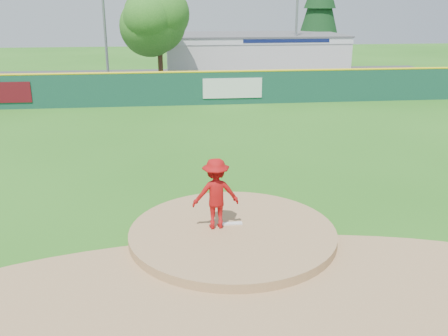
{
  "coord_description": "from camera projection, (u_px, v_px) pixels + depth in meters",
  "views": [
    {
      "loc": [
        -1.6,
        -11.96,
        6.02
      ],
      "look_at": [
        0.0,
        2.0,
        1.3
      ],
      "focal_mm": 40.0,
      "sensor_mm": 36.0,
      "label": 1
    }
  ],
  "objects": [
    {
      "name": "outfield_fence",
      "position": [
        194.0,
        87.0,
        29.96
      ],
      "size": [
        40.0,
        0.14,
        2.07
      ],
      "color": "#144335",
      "rests_on": "ground"
    },
    {
      "name": "van",
      "position": [
        209.0,
        84.0,
        33.11
      ],
      "size": [
        5.95,
        3.48,
        1.56
      ],
      "primitive_type": "imported",
      "rotation": [
        0.0,
        0.0,
        1.74
      ],
      "color": "white",
      "rests_on": "parking_lot"
    },
    {
      "name": "light_pole_right",
      "position": [
        297.0,
        7.0,
        39.88
      ],
      "size": [
        1.75,
        0.25,
        10.0
      ],
      "color": "gray",
      "rests_on": "ground"
    },
    {
      "name": "ground",
      "position": [
        233.0,
        237.0,
        13.36
      ],
      "size": [
        120.0,
        120.0,
        0.0
      ],
      "primitive_type": "plane",
      "color": "#286B19",
      "rests_on": "ground"
    },
    {
      "name": "parking_lot",
      "position": [
        187.0,
        82.0,
        38.78
      ],
      "size": [
        44.0,
        16.0,
        0.02
      ],
      "primitive_type": "cube",
      "color": "#38383A",
      "rests_on": "ground"
    },
    {
      "name": "fence_banners",
      "position": [
        119.0,
        90.0,
        29.44
      ],
      "size": [
        17.19,
        0.04,
        1.2
      ],
      "color": "#5D0D15",
      "rests_on": "ground"
    },
    {
      "name": "pool_building_grp",
      "position": [
        253.0,
        53.0,
        43.61
      ],
      "size": [
        15.2,
        8.2,
        3.31
      ],
      "color": "silver",
      "rests_on": "ground"
    },
    {
      "name": "deciduous_tree",
      "position": [
        159.0,
        23.0,
        35.24
      ],
      "size": [
        5.6,
        5.6,
        7.36
      ],
      "color": "#382314",
      "rests_on": "ground"
    },
    {
      "name": "pitcher",
      "position": [
        216.0,
        194.0,
        13.11
      ],
      "size": [
        1.29,
        0.8,
        1.92
      ],
      "primitive_type": "imported",
      "rotation": [
        0.0,
        0.0,
        3.21
      ],
      "color": "#A20D0E",
      "rests_on": "pitchers_mound"
    },
    {
      "name": "infield_dirt_arc",
      "position": [
        251.0,
        301.0,
        10.53
      ],
      "size": [
        15.4,
        15.4,
        0.01
      ],
      "primitive_type": "cylinder",
      "color": "#9E774C",
      "rests_on": "ground"
    },
    {
      "name": "pitchers_mound",
      "position": [
        233.0,
        237.0,
        13.36
      ],
      "size": [
        5.5,
        5.5,
        0.5
      ],
      "primitive_type": "cylinder",
      "color": "#9E774C",
      "rests_on": "ground"
    },
    {
      "name": "light_pole_left",
      "position": [
        103.0,
        0.0,
        36.21
      ],
      "size": [
        1.75,
        0.25,
        11.0
      ],
      "color": "gray",
      "rests_on": "ground"
    },
    {
      "name": "conifer_tree",
      "position": [
        320.0,
        6.0,
        46.9
      ],
      "size": [
        4.4,
        4.4,
        9.5
      ],
      "color": "#382314",
      "rests_on": "ground"
    },
    {
      "name": "pitching_rubber",
      "position": [
        231.0,
        224.0,
        13.56
      ],
      "size": [
        0.6,
        0.15,
        0.04
      ],
      "primitive_type": "cube",
      "color": "white",
      "rests_on": "pitchers_mound"
    }
  ]
}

